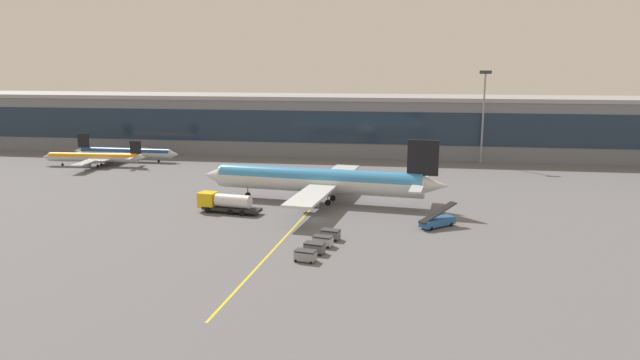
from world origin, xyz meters
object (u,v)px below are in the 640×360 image
baggage_cart_0 (305,255)px  baggage_cart_2 (323,241)px  fuel_tanker (225,202)px  commuter_jet_far (94,157)px  main_airliner (320,180)px  belt_loader (437,221)px  baggage_cart_3 (330,234)px  commuter_jet_near (126,153)px  baggage_cart_1 (314,248)px

baggage_cart_0 → baggage_cart_2: same height
fuel_tanker → baggage_cart_2: bearing=-39.4°
commuter_jet_far → fuel_tanker: bearing=-39.7°
fuel_tanker → commuter_jet_far: commuter_jet_far is taller
main_airliner → belt_loader: (20.07, -12.88, -3.01)m
baggage_cart_2 → fuel_tanker: bearing=140.6°
fuel_tanker → belt_loader: belt_loader is taller
belt_loader → baggage_cart_3: belt_loader is taller
baggage_cart_2 → main_airliner: bearing=99.4°
commuter_jet_far → commuter_jet_near: bearing=61.7°
main_airliner → baggage_cart_3: (4.74, -21.45, -3.22)m
baggage_cart_1 → baggage_cart_2: same height
belt_loader → commuter_jet_near: commuter_jet_near is taller
baggage_cart_3 → commuter_jet_near: commuter_jet_near is taller
commuter_jet_far → baggage_cart_0: bearing=-43.4°
baggage_cart_0 → commuter_jet_near: bearing=131.1°
baggage_cart_2 → commuter_jet_near: commuter_jet_near is taller
main_airliner → commuter_jet_near: main_airliner is taller
commuter_jet_far → belt_loader: bearing=-27.1°
baggage_cart_1 → baggage_cart_2: (0.65, 3.13, 0.00)m
baggage_cart_0 → commuter_jet_near: size_ratio=0.10×
fuel_tanker → baggage_cart_3: bearing=-32.2°
belt_loader → main_airliner: bearing=147.3°
baggage_cart_0 → belt_loader: bearing=46.1°
main_airliner → baggage_cart_1: 28.12m
baggage_cart_0 → baggage_cart_1: (0.65, 3.13, 0.00)m
fuel_tanker → commuter_jet_near: 60.10m
commuter_jet_far → commuter_jet_near: size_ratio=0.92×
baggage_cart_3 → commuter_jet_near: (-59.57, 56.70, 1.43)m
baggage_cart_0 → baggage_cart_1: same height
baggage_cart_1 → baggage_cart_3: bearing=78.2°
main_airliner → baggage_cart_0: bearing=-84.9°
baggage_cart_0 → commuter_jet_near: (-57.61, 66.10, 1.43)m
commuter_jet_near → main_airliner: bearing=-32.7°
commuter_jet_far → commuter_jet_near: commuter_jet_near is taller
baggage_cart_2 → baggage_cart_0: bearing=-101.8°
fuel_tanker → baggage_cart_1: 25.72m
commuter_jet_far → baggage_cart_1: bearing=-41.6°
fuel_tanker → commuter_jet_far: size_ratio=0.43×
baggage_cart_2 → commuter_jet_far: bearing=140.4°
main_airliner → commuter_jet_far: (-58.96, 27.59, -1.80)m
baggage_cart_0 → baggage_cart_3: 9.60m
fuel_tanker → baggage_cart_0: bearing=-51.2°
belt_loader → baggage_cart_2: 19.81m
fuel_tanker → belt_loader: size_ratio=1.85×
baggage_cart_3 → commuter_jet_far: size_ratio=0.11×
main_airliner → baggage_cart_3: main_airliner is taller
baggage_cart_3 → commuter_jet_far: 80.40m
baggage_cart_3 → commuter_jet_near: bearing=136.4°
belt_loader → baggage_cart_1: (-16.64, -14.84, -0.21)m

